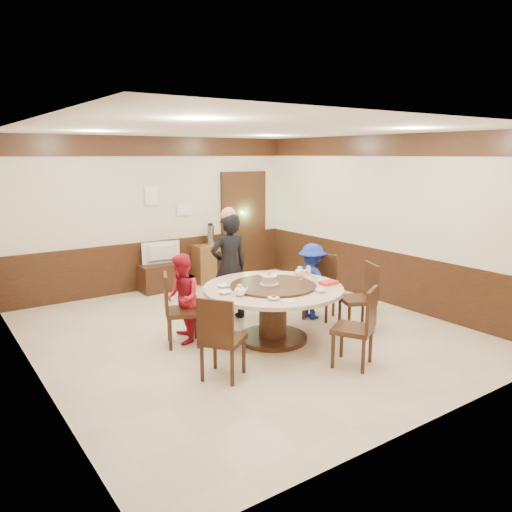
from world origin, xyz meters
TOP-DOWN VIEW (x-y plane):
  - room at (0.01, 0.01)m, footprint 6.00×6.04m
  - banquet_table at (0.13, -0.45)m, footprint 1.87×1.87m
  - chair_0 at (1.29, -0.09)m, footprint 0.60×0.60m
  - chair_1 at (0.29, 0.88)m, footprint 0.60×0.60m
  - chair_2 at (-0.97, 0.10)m, footprint 0.58×0.57m
  - chair_3 at (-1.04, -1.07)m, footprint 0.62×0.62m
  - chair_4 at (0.42, -1.68)m, footprint 0.60×0.60m
  - chair_5 at (1.37, -0.82)m, footprint 0.58×0.58m
  - person_standing at (0.12, 0.65)m, footprint 0.63×0.45m
  - person_red at (-0.90, 0.19)m, footprint 0.63×0.70m
  - person_blue at (1.19, -0.03)m, footprint 0.56×0.82m
  - birthday_cake at (0.10, -0.40)m, footprint 0.26×0.26m
  - teapot_left at (-0.48, -0.58)m, footprint 0.17×0.15m
  - teapot_right at (0.77, -0.23)m, footprint 0.17×0.15m
  - bowl_0 at (-0.44, -0.11)m, footprint 0.15×0.15m
  - bowl_1 at (0.45, -1.03)m, footprint 0.14×0.14m
  - bowl_2 at (-0.24, -0.95)m, footprint 0.13×0.13m
  - bowl_3 at (0.79, -0.64)m, footprint 0.12×0.12m
  - bowl_4 at (-0.59, -0.39)m, footprint 0.16×0.16m
  - bowl_5 at (0.32, 0.11)m, footprint 0.13×0.13m
  - saucer_near at (-0.12, -1.10)m, footprint 0.18×0.18m
  - saucer_far at (0.58, 0.05)m, footprint 0.18×0.18m
  - shrimp_platter at (0.77, -0.84)m, footprint 0.30×0.20m
  - bottle_0 at (0.61, -0.46)m, footprint 0.06×0.06m
  - bottle_1 at (0.82, -0.36)m, footprint 0.06×0.06m
  - tv_stand at (-0.03, 2.75)m, footprint 0.85×0.45m
  - television at (-0.03, 2.75)m, footprint 0.72×0.19m
  - side_cabinet at (1.07, 2.78)m, footprint 0.80×0.40m
  - thermos at (1.01, 2.78)m, footprint 0.15×0.15m
  - notice_left at (-0.10, 2.96)m, footprint 0.25×0.00m
  - notice_right at (0.55, 2.96)m, footprint 0.30×0.00m

SIDE VIEW (x-z plane):
  - tv_stand at x=-0.03m, z-range 0.00..0.50m
  - chair_0 at x=1.29m, z-range -0.18..0.79m
  - chair_1 at x=0.29m, z-range -0.18..0.79m
  - chair_2 at x=-0.97m, z-range -0.18..0.79m
  - chair_3 at x=-1.04m, z-range -0.18..0.79m
  - chair_4 at x=0.42m, z-range -0.18..0.79m
  - chair_5 at x=1.37m, z-range -0.18..0.79m
  - side_cabinet at x=1.07m, z-range 0.00..0.75m
  - banquet_table at x=0.13m, z-range 0.14..0.92m
  - person_blue at x=1.19m, z-range 0.00..1.16m
  - person_red at x=-0.90m, z-range 0.00..1.20m
  - television at x=-0.03m, z-range 0.50..0.91m
  - saucer_near at x=-0.12m, z-range 0.75..0.76m
  - saucer_far at x=0.58m, z-range 0.75..0.76m
  - bowl_2 at x=-0.24m, z-range 0.75..0.78m
  - bowl_0 at x=-0.44m, z-range 0.75..0.79m
  - bowl_3 at x=0.79m, z-range 0.75..0.79m
  - bowl_5 at x=0.32m, z-range 0.75..0.79m
  - bowl_4 at x=-0.59m, z-range 0.75..0.79m
  - bowl_1 at x=0.45m, z-range 0.75..0.79m
  - shrimp_platter at x=0.77m, z-range 0.75..0.81m
  - teapot_left at x=-0.48m, z-range 0.75..0.87m
  - teapot_right at x=0.77m, z-range 0.75..0.87m
  - person_standing at x=0.12m, z-range 0.00..1.63m
  - bottle_0 at x=0.61m, z-range 0.75..0.91m
  - bottle_1 at x=0.82m, z-range 0.75..0.91m
  - birthday_cake at x=0.10m, z-range 0.75..0.93m
  - thermos at x=1.01m, z-range 0.75..1.13m
  - room at x=0.01m, z-range -0.34..2.50m
  - notice_right at x=0.55m, z-range 1.34..1.56m
  - notice_left at x=-0.10m, z-range 1.57..1.93m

